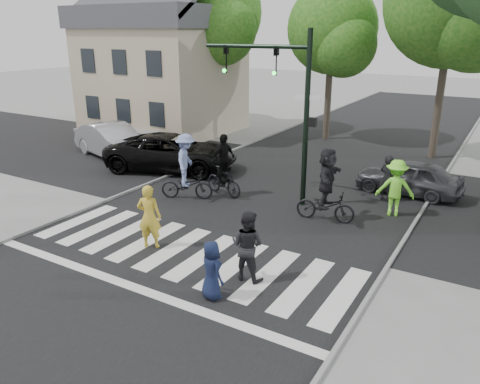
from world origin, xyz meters
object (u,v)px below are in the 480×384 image
at_px(car_suv, 172,153).
at_px(pedestrian_adult, 247,246).
at_px(traffic_signal, 284,93).
at_px(pedestrian_woman, 149,217).
at_px(car_grey, 409,177).
at_px(cyclist_right, 326,189).
at_px(pedestrian_child, 212,270).
at_px(cyclist_mid, 223,170).
at_px(car_silver, 113,141).
at_px(cyclist_left, 186,171).

bearing_deg(car_suv, pedestrian_adult, -149.03).
xyz_separation_m(traffic_signal, pedestrian_woman, (-1.50, -5.44, -2.96)).
bearing_deg(car_grey, cyclist_right, -19.53).
bearing_deg(pedestrian_adult, car_suv, -41.85).
distance_m(pedestrian_child, pedestrian_adult, 1.24).
bearing_deg(cyclist_right, car_grey, 67.12).
xyz_separation_m(cyclist_right, car_suv, (-7.99, 2.06, -0.29)).
bearing_deg(cyclist_right, pedestrian_child, -95.34).
bearing_deg(cyclist_mid, car_grey, 31.87).
relative_size(traffic_signal, pedestrian_child, 4.21).
bearing_deg(cyclist_right, car_suv, 165.58).
xyz_separation_m(cyclist_mid, cyclist_right, (4.21, -0.42, 0.12)).
bearing_deg(car_suv, pedestrian_child, -154.71).
bearing_deg(car_silver, cyclist_left, -98.13).
xyz_separation_m(cyclist_right, car_silver, (-11.91, 2.37, -0.27)).
bearing_deg(car_suv, cyclist_right, -122.66).
bearing_deg(car_grey, car_suv, -74.65).
distance_m(cyclist_mid, car_grey, 7.02).
xyz_separation_m(traffic_signal, car_grey, (3.81, 3.13, -3.24)).
bearing_deg(car_silver, cyclist_right, -85.53).
distance_m(traffic_signal, pedestrian_adult, 6.59).
bearing_deg(cyclist_left, car_grey, 34.47).
bearing_deg(car_suv, traffic_signal, -118.39).
relative_size(pedestrian_woman, cyclist_mid, 0.80).
bearing_deg(pedestrian_woman, car_suv, -78.47).
height_order(pedestrian_woman, car_suv, pedestrian_woman).
distance_m(car_silver, car_grey, 13.76).
distance_m(cyclist_right, car_suv, 8.26).
distance_m(cyclist_left, car_grey, 8.38).
xyz_separation_m(pedestrian_adult, cyclist_right, (0.29, 4.59, 0.18)).
bearing_deg(pedestrian_woman, cyclist_right, -151.46).
relative_size(traffic_signal, cyclist_right, 2.46).
bearing_deg(pedestrian_adult, pedestrian_child, 76.92).
distance_m(cyclist_mid, cyclist_right, 4.24).
bearing_deg(cyclist_mid, cyclist_left, -132.48).
bearing_deg(pedestrian_child, car_silver, -10.95).
xyz_separation_m(pedestrian_child, car_suv, (-7.45, 7.85, 0.09)).
distance_m(traffic_signal, pedestrian_child, 7.65).
xyz_separation_m(cyclist_mid, car_silver, (-7.69, 1.95, -0.15)).
relative_size(pedestrian_woman, cyclist_left, 0.77).
bearing_deg(traffic_signal, car_suv, 169.85).
height_order(car_suv, car_silver, car_silver).
distance_m(pedestrian_child, cyclist_mid, 7.22).
distance_m(cyclist_left, cyclist_right, 5.20).
bearing_deg(cyclist_right, pedestrian_woman, -128.79).
bearing_deg(car_grey, traffic_signal, -47.27).
xyz_separation_m(pedestrian_adult, cyclist_mid, (-3.93, 5.02, 0.05)).
distance_m(cyclist_left, car_suv, 3.90).
height_order(cyclist_right, car_suv, cyclist_right).
xyz_separation_m(cyclist_left, cyclist_right, (5.16, 0.61, 0.03)).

